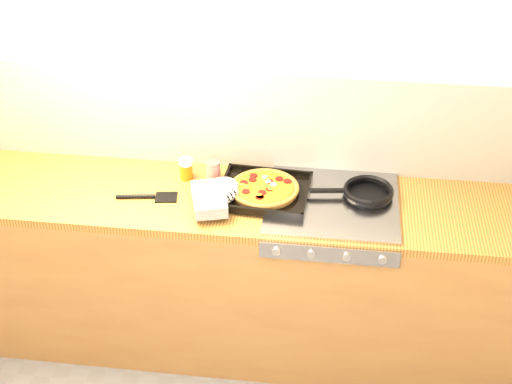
# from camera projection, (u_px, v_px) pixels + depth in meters

# --- Properties ---
(room_shell) EXTENTS (3.20, 3.20, 3.20)m
(room_shell) POSITION_uv_depth(u_px,v_px,m) (243.00, 120.00, 3.41)
(room_shell) COLOR white
(room_shell) RESTS_ON ground
(counter_run) EXTENTS (3.20, 0.62, 0.90)m
(counter_run) POSITION_uv_depth(u_px,v_px,m) (237.00, 272.00, 3.56)
(counter_run) COLOR olive
(counter_run) RESTS_ON ground
(stovetop) EXTENTS (0.60, 0.56, 0.02)m
(stovetop) POSITION_uv_depth(u_px,v_px,m) (332.00, 203.00, 3.26)
(stovetop) COLOR #9A9B9F
(stovetop) RESTS_ON counter_run
(pizza_on_tray) EXTENTS (0.55, 0.47, 0.07)m
(pizza_on_tray) POSITION_uv_depth(u_px,v_px,m) (249.00, 191.00, 3.27)
(pizza_on_tray) COLOR black
(pizza_on_tray) RESTS_ON stovetop
(frying_pan) EXTENTS (0.40, 0.26, 0.04)m
(frying_pan) POSITION_uv_depth(u_px,v_px,m) (367.00, 192.00, 3.28)
(frying_pan) COLOR black
(frying_pan) RESTS_ON stovetop
(tomato_can) EXTENTS (0.09, 0.09, 0.10)m
(tomato_can) POSITION_uv_depth(u_px,v_px,m) (213.00, 171.00, 3.40)
(tomato_can) COLOR #A20D11
(tomato_can) RESTS_ON counter_run
(juice_glass) EXTENTS (0.07, 0.07, 0.11)m
(juice_glass) POSITION_uv_depth(u_px,v_px,m) (186.00, 169.00, 3.41)
(juice_glass) COLOR orange
(juice_glass) RESTS_ON counter_run
(wooden_spoon) EXTENTS (0.30, 0.11, 0.02)m
(wooden_spoon) POSITION_uv_depth(u_px,v_px,m) (272.00, 174.00, 3.46)
(wooden_spoon) COLOR #AD8F49
(wooden_spoon) RESTS_ON counter_run
(black_spatula) EXTENTS (0.29, 0.10, 0.02)m
(black_spatula) POSITION_uv_depth(u_px,v_px,m) (148.00, 197.00, 3.30)
(black_spatula) COLOR black
(black_spatula) RESTS_ON counter_run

